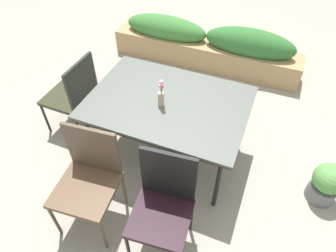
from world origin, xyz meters
TOP-DOWN VIEW (x-y plane):
  - ground_plane at (0.00, 0.00)m, footprint 12.00×12.00m
  - dining_table at (-0.01, -0.02)m, footprint 1.49×1.06m
  - chair_near_left at (-0.36, -0.91)m, footprint 0.53×0.53m
  - chair_near_right at (0.31, -0.91)m, footprint 0.50×0.50m
  - chair_end_left at (-1.11, -0.02)m, footprint 0.49×0.49m
  - flower_vase at (-0.05, -0.10)m, footprint 0.06×0.06m
  - planter_box at (-0.16, 1.79)m, footprint 2.71×0.42m
  - potted_plant at (1.56, 0.02)m, footprint 0.29×0.29m

SIDE VIEW (x-z plane):
  - ground_plane at x=0.00m, z-range 0.00..0.00m
  - potted_plant at x=1.56m, z-range 0.01..0.45m
  - planter_box at x=-0.16m, z-range -0.03..0.65m
  - chair_end_left at x=-1.11m, z-range 0.05..0.98m
  - chair_near_left at x=-0.36m, z-range 0.06..1.02m
  - chair_near_right at x=0.31m, z-range 0.06..1.05m
  - dining_table at x=-0.01m, z-range 0.33..1.08m
  - flower_vase at x=-0.05m, z-range 0.72..1.01m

